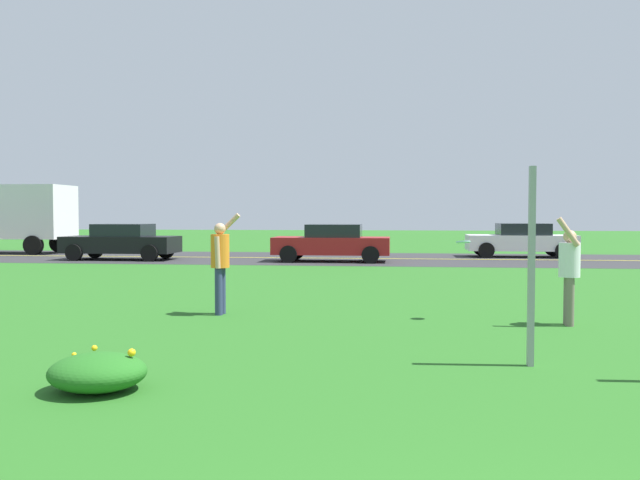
# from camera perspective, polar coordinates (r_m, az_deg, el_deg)

# --- Properties ---
(ground_plane) EXTENTS (120.00, 120.00, 0.00)m
(ground_plane) POSITION_cam_1_polar(r_m,az_deg,el_deg) (14.22, 11.04, -5.16)
(ground_plane) COLOR #26601E
(highway_strip) EXTENTS (120.00, 7.90, 0.01)m
(highway_strip) POSITION_cam_1_polar(r_m,az_deg,el_deg) (26.56, 9.06, -1.68)
(highway_strip) COLOR #2D2D30
(highway_strip) RESTS_ON ground
(highway_center_stripe) EXTENTS (120.00, 0.16, 0.00)m
(highway_center_stripe) POSITION_cam_1_polar(r_m,az_deg,el_deg) (26.56, 9.06, -1.67)
(highway_center_stripe) COLOR yellow
(highway_center_stripe) RESTS_ON ground
(daylily_clump_front_right) EXTENTS (1.02, 0.91, 0.43)m
(daylily_clump_front_right) POSITION_cam_1_polar(r_m,az_deg,el_deg) (7.16, -19.21, -11.06)
(daylily_clump_front_right) COLOR #23661E
(daylily_clump_front_right) RESTS_ON ground
(sign_post_near_path) EXTENTS (0.07, 0.10, 2.41)m
(sign_post_near_path) POSITION_cam_1_polar(r_m,az_deg,el_deg) (8.11, 18.33, -2.26)
(sign_post_near_path) COLOR #93969B
(sign_post_near_path) RESTS_ON ground
(person_thrower_orange_shirt) EXTENTS (0.51, 0.50, 1.86)m
(person_thrower_orange_shirt) POSITION_cam_1_polar(r_m,az_deg,el_deg) (11.83, -8.88, -1.72)
(person_thrower_orange_shirt) COLOR orange
(person_thrower_orange_shirt) RESTS_ON ground
(person_catcher_white_shirt) EXTENTS (0.44, 0.50, 1.79)m
(person_catcher_white_shirt) POSITION_cam_1_polar(r_m,az_deg,el_deg) (11.32, 21.33, -2.36)
(person_catcher_white_shirt) COLOR silver
(person_catcher_white_shirt) RESTS_ON ground
(frisbee_pale_blue) EXTENTS (0.25, 0.25, 0.07)m
(frisbee_pale_blue) POSITION_cam_1_polar(r_m,az_deg,el_deg) (11.38, 12.66, -0.17)
(frisbee_pale_blue) COLOR #ADD6E5
(car_white_center_left) EXTENTS (4.50, 2.00, 1.45)m
(car_white_center_left) POSITION_cam_1_polar(r_m,az_deg,el_deg) (28.77, 17.49, 0.01)
(car_white_center_left) COLOR silver
(car_white_center_left) RESTS_ON ground
(car_red_center_right) EXTENTS (4.50, 2.00, 1.45)m
(car_red_center_right) POSITION_cam_1_polar(r_m,az_deg,el_deg) (24.85, 1.09, -0.23)
(car_red_center_right) COLOR maroon
(car_red_center_right) RESTS_ON ground
(car_black_rightmost) EXTENTS (4.50, 2.00, 1.45)m
(car_black_rightmost) POSITION_cam_1_polar(r_m,az_deg,el_deg) (27.08, -17.26, -0.12)
(car_black_rightmost) COLOR black
(car_black_rightmost) RESTS_ON ground
(box_truck_gray) EXTENTS (6.70, 2.46, 3.20)m
(box_truck_gray) POSITION_cam_1_polar(r_m,az_deg,el_deg) (33.78, -26.46, 2.01)
(box_truck_gray) COLOR slate
(box_truck_gray) RESTS_ON ground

